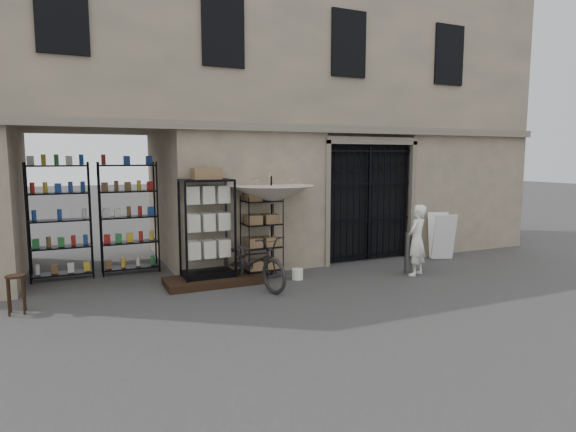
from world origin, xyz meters
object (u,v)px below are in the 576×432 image
display_cabinet (208,233)px  market_umbrella (271,190)px  bicycle (254,287)px  steel_bollard (408,253)px  wire_rack (262,238)px  white_bucket (297,274)px  wooden_stool (16,294)px  shopkeeper (416,275)px  easel_sign (442,236)px

display_cabinet → market_umbrella: bearing=-10.1°
display_cabinet → bicycle: display_cabinet is taller
bicycle → steel_bollard: (3.56, -0.38, 0.46)m
wire_rack → bicycle: 1.20m
white_bucket → wooden_stool: wooden_stool is taller
shopkeeper → white_bucket: bearing=-43.2°
market_umbrella → white_bucket: 1.90m
steel_bollard → shopkeeper: steel_bollard is taller
wooden_stool → wire_rack: bearing=7.8°
easel_sign → wooden_stool: bearing=-156.6°
display_cabinet → easel_sign: bearing=-12.3°
display_cabinet → white_bucket: 2.10m
market_umbrella → shopkeeper: size_ratio=1.68×
display_cabinet → market_umbrella: (1.43, 0.03, 0.85)m
bicycle → shopkeeper: bicycle is taller
white_bucket → wooden_stool: bearing=-178.9°
steel_bollard → shopkeeper: size_ratio=0.59×
wire_rack → shopkeeper: bearing=-39.7°
display_cabinet → shopkeeper: size_ratio=1.39×
bicycle → shopkeeper: size_ratio=1.30×
wooden_stool → steel_bollard: 7.77m
bicycle → easel_sign: 5.36m
wooden_stool → shopkeeper: wooden_stool is taller
white_bucket → easel_sign: bearing=4.5°
steel_bollard → shopkeeper: (0.04, -0.22, -0.46)m
steel_bollard → shopkeeper: bearing=-78.6°
wire_rack → white_bucket: 1.10m
white_bucket → bicycle: 1.07m
wire_rack → white_bucket: bearing=-58.9°
bicycle → wooden_stool: size_ratio=3.11×
bicycle → steel_bollard: size_ratio=2.21×
white_bucket → steel_bollard: steel_bollard is taller
wire_rack → easel_sign: bearing=-19.9°
market_umbrella → easel_sign: 4.82m
display_cabinet → white_bucket: size_ratio=9.16×
white_bucket → shopkeeper: size_ratio=0.15×
wire_rack → wooden_stool: bearing=170.3°
wire_rack → shopkeeper: wire_rack is taller
wire_rack → easel_sign: wire_rack is taller
white_bucket → easel_sign: (4.25, 0.34, 0.49)m
bicycle → easel_sign: size_ratio=1.77×
steel_bollard → white_bucket: bearing=167.9°
wire_rack → steel_bollard: 3.32m
shopkeeper → easel_sign: easel_sign is taller
white_bucket → shopkeeper: (2.55, -0.75, -0.11)m
wooden_stool → white_bucket: bearing=1.1°
wooden_stool → easel_sign: easel_sign is taller
bicycle → wooden_stool: (-4.19, 0.05, 0.35)m
white_bucket → steel_bollard: (2.51, -0.54, 0.35)m
steel_bollard → easel_sign: size_ratio=0.80×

